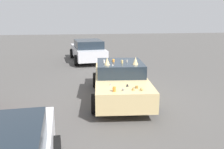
{
  "coord_description": "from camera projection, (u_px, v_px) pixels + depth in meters",
  "views": [
    {
      "loc": [
        -8.39,
        1.46,
        3.01
      ],
      "look_at": [
        0.0,
        0.3,
        0.9
      ],
      "focal_mm": 38.72,
      "sensor_mm": 36.0,
      "label": 1
    }
  ],
  "objects": [
    {
      "name": "ground_plane",
      "position": [
        120.0,
        98.0,
        8.98
      ],
      "size": [
        60.0,
        60.0,
        0.0
      ],
      "primitive_type": "plane",
      "color": "#514F4C"
    },
    {
      "name": "art_car_decorated",
      "position": [
        120.0,
        80.0,
        8.84
      ],
      "size": [
        4.63,
        2.3,
        1.59
      ],
      "rotation": [
        0.0,
        0.0,
        3.06
      ],
      "color": "#D8BC7F",
      "rests_on": "ground"
    },
    {
      "name": "parked_sedan_behind_left",
      "position": [
        88.0,
        50.0,
        15.83
      ],
      "size": [
        4.59,
        2.43,
        1.42
      ],
      "rotation": [
        0.0,
        0.0,
        0.12
      ],
      "color": "silver",
      "rests_on": "ground"
    }
  ]
}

